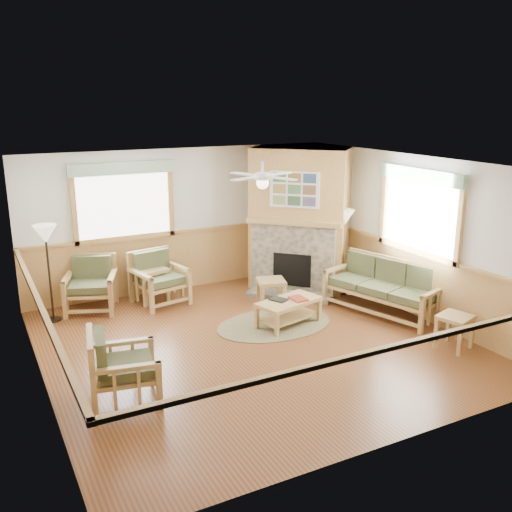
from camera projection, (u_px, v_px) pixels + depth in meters
name	position (u px, v px, depth m)	size (l,w,h in m)	color
floor	(254.00, 343.00, 8.64)	(6.00, 6.00, 0.01)	brown
ceiling	(254.00, 164.00, 7.92)	(6.00, 6.00, 0.01)	white
wall_back	(182.00, 220.00, 10.85)	(6.00, 0.02, 2.70)	silver
wall_front	(390.00, 329.00, 5.72)	(6.00, 0.02, 2.70)	silver
wall_left	(35.00, 288.00, 6.95)	(0.02, 6.00, 2.70)	silver
wall_right	(412.00, 235.00, 9.61)	(0.02, 6.00, 2.70)	silver
wainscot	(254.00, 309.00, 8.50)	(6.00, 6.00, 1.10)	#B18448
fireplace	(300.00, 219.00, 10.94)	(2.20, 2.20, 2.70)	#B18448
window_back	(121.00, 160.00, 10.01)	(1.90, 0.16, 1.50)	white
window_right	(424.00, 167.00, 9.11)	(0.16, 1.90, 1.50)	white
ceiling_fan	(263.00, 164.00, 8.32)	(1.24, 1.24, 0.36)	white
sofa	(383.00, 288.00, 9.76)	(0.81, 1.98, 0.91)	tan
armchair_back_left	(91.00, 285.00, 9.87)	(0.83, 0.83, 0.93)	tan
armchair_back_right	(159.00, 279.00, 10.20)	(0.84, 0.84, 0.94)	tan
armchair_left	(124.00, 366.00, 6.90)	(0.81, 0.81, 0.91)	tan
coffee_table	(289.00, 312.00, 9.30)	(1.07, 0.53, 0.43)	tan
end_table_chairs	(150.00, 285.00, 10.37)	(0.55, 0.53, 0.62)	tan
end_table_sofa	(454.00, 332.00, 8.41)	(0.46, 0.44, 0.52)	tan
footstool	(271.00, 291.00, 10.36)	(0.48, 0.48, 0.42)	tan
braided_rug	(274.00, 324.00, 9.35)	(1.98, 1.98, 0.01)	brown
floor_lamp_left	(49.00, 273.00, 9.31)	(0.38, 0.38, 1.64)	black
floor_lamp_right	(343.00, 252.00, 10.67)	(0.37, 0.37, 1.62)	black
book_red	(298.00, 298.00, 9.25)	(0.22, 0.30, 0.03)	maroon
book_dark	(279.00, 299.00, 9.22)	(0.20, 0.27, 0.03)	black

